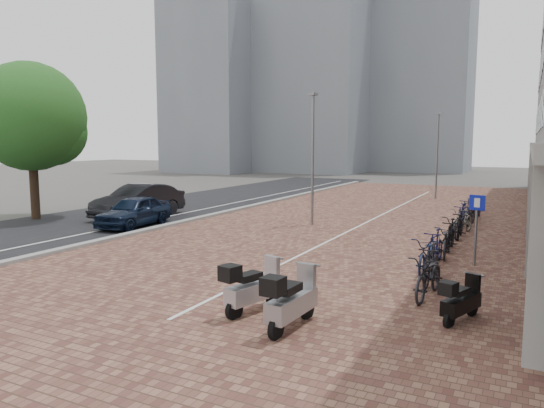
% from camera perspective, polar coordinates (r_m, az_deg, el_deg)
% --- Properties ---
extents(ground, '(140.00, 140.00, 0.00)m').
position_cam_1_polar(ground, '(14.27, -11.07, -7.82)').
color(ground, '#474442').
rests_on(ground, ground).
extents(plaza_brick, '(14.50, 42.00, 0.04)m').
position_cam_1_polar(plaza_brick, '(24.03, 10.79, -1.76)').
color(plaza_brick, brown).
rests_on(plaza_brick, ground).
extents(street_asphalt, '(8.00, 50.00, 0.03)m').
position_cam_1_polar(street_asphalt, '(29.03, -10.55, -0.28)').
color(street_asphalt, black).
rests_on(street_asphalt, ground).
extents(curb, '(0.35, 42.00, 0.14)m').
position_cam_1_polar(curb, '(26.84, -3.92, -0.62)').
color(curb, gray).
rests_on(curb, ground).
extents(lane_line, '(0.12, 44.00, 0.00)m').
position_cam_1_polar(lane_line, '(27.86, -7.28, -0.48)').
color(lane_line, white).
rests_on(lane_line, street_asphalt).
extents(parking_line, '(0.10, 30.00, 0.00)m').
position_cam_1_polar(parking_line, '(23.98, 11.25, -1.73)').
color(parking_line, white).
rests_on(parking_line, plaza_brick).
extents(bg_towers, '(33.00, 23.00, 32.00)m').
position_cam_1_polar(bg_towers, '(64.84, 6.11, 16.13)').
color(bg_towers, gray).
rests_on(bg_towers, ground).
extents(car_navy, '(1.93, 4.04, 1.33)m').
position_cam_1_polar(car_navy, '(22.52, -15.32, -0.78)').
color(car_navy, black).
rests_on(car_navy, ground).
extents(car_dark, '(1.99, 4.97, 1.61)m').
position_cam_1_polar(car_dark, '(25.11, -14.84, 0.33)').
color(car_dark, black).
rests_on(car_dark, ground).
extents(scooter_front, '(0.67, 1.80, 1.22)m').
position_cam_1_polar(scooter_front, '(9.90, 2.28, -10.70)').
color(scooter_front, '#97989C').
rests_on(scooter_front, ground).
extents(scooter_mid, '(0.88, 1.44, 0.95)m').
position_cam_1_polar(scooter_mid, '(10.98, 20.62, -10.09)').
color(scooter_mid, black).
rests_on(scooter_mid, ground).
extents(scooter_back, '(0.95, 1.77, 1.16)m').
position_cam_1_polar(scooter_back, '(10.83, -2.07, -9.29)').
color(scooter_back, '#B7B6BC').
rests_on(scooter_back, ground).
extents(parking_sign, '(0.44, 0.13, 2.10)m').
position_cam_1_polar(parking_sign, '(15.79, 22.11, -1.68)').
color(parking_sign, slate).
rests_on(parking_sign, ground).
extents(lamp_near, '(0.12, 0.12, 5.64)m').
position_cam_1_polar(lamp_near, '(21.84, 4.62, 4.88)').
color(lamp_near, slate).
rests_on(lamp_near, ground).
extents(lamp_far, '(0.12, 0.12, 5.41)m').
position_cam_1_polar(lamp_far, '(33.57, 18.15, 5.09)').
color(lamp_far, slate).
rests_on(lamp_far, ground).
extents(street_tree, '(5.02, 5.02, 7.31)m').
position_cam_1_polar(street_tree, '(26.12, -25.24, 8.59)').
color(street_tree, '#382619').
rests_on(street_tree, ground).
extents(bike_row, '(1.32, 15.81, 1.05)m').
position_cam_1_polar(bike_row, '(19.12, 20.05, -2.75)').
color(bike_row, black).
rests_on(bike_row, ground).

